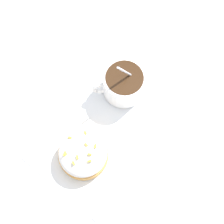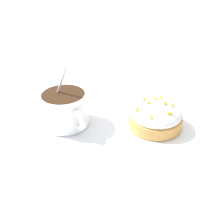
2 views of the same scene
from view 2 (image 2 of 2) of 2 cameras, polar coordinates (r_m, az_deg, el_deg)
ground_plane at (r=0.48m, az=-0.42°, el=-2.51°), size 3.00×3.00×0.00m
paper_napkin at (r=0.48m, az=-0.42°, el=-2.36°), size 0.34×0.31×0.00m
coffee_cup at (r=0.46m, az=-10.23°, el=0.95°), size 0.09×0.09×0.11m
frosted_pastry at (r=0.46m, az=9.43°, el=-0.61°), size 0.09×0.09×0.05m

